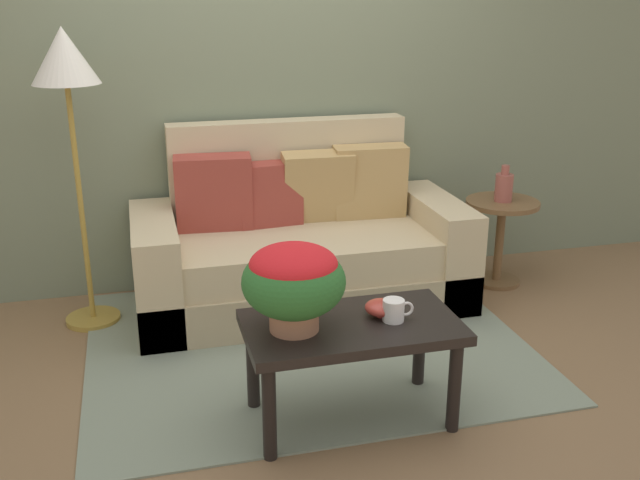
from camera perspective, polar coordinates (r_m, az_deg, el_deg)
ground_plane at (r=3.84m, az=-0.57°, el=-9.03°), size 14.00×14.00×0.00m
wall_back at (r=4.56m, az=-4.37°, el=14.77°), size 6.40×0.12×2.94m
area_rug at (r=3.96m, az=-1.04°, el=-8.09°), size 2.29×1.88×0.01m
couch at (r=4.36m, az=-1.63°, el=-0.64°), size 1.93×0.88×1.06m
coffee_table at (r=3.15m, az=2.48°, el=-7.60°), size 0.92×0.51×0.47m
side_table at (r=4.75m, az=13.95°, el=1.02°), size 0.46×0.46×0.55m
floor_lamp at (r=4.05m, az=-19.19°, el=11.67°), size 0.35×0.35×1.63m
potted_plant at (r=2.96m, az=-2.08°, el=-3.11°), size 0.43×0.43×0.37m
coffee_mug at (r=3.13m, az=5.82°, el=-5.48°), size 0.14×0.09×0.10m
snack_bowl at (r=3.17m, az=4.84°, el=-5.30°), size 0.15×0.15×0.07m
table_vase at (r=4.68m, az=14.19°, el=4.07°), size 0.11×0.11×0.23m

